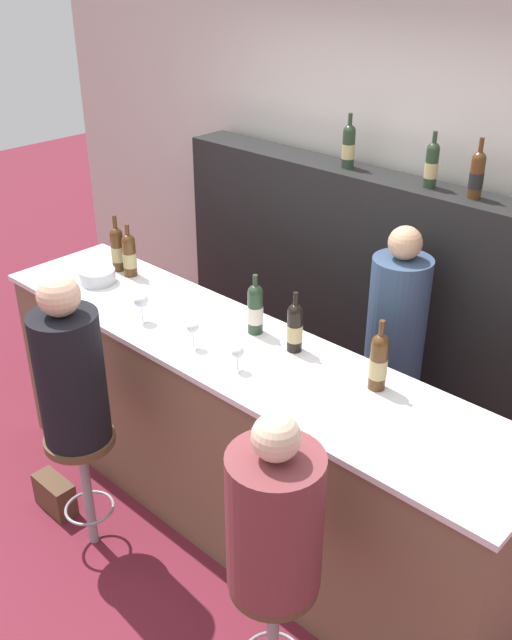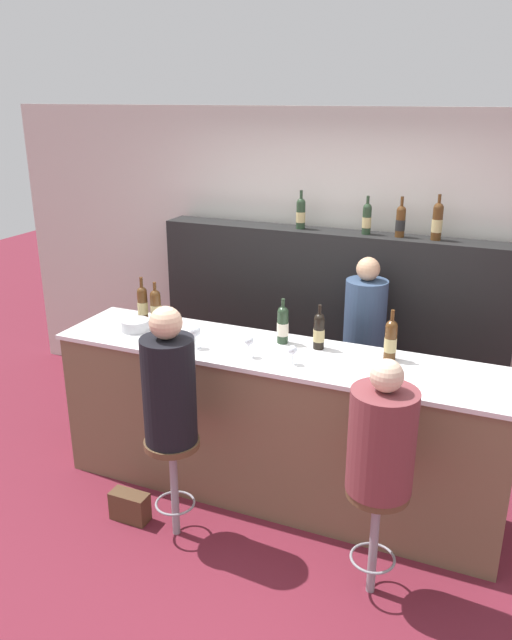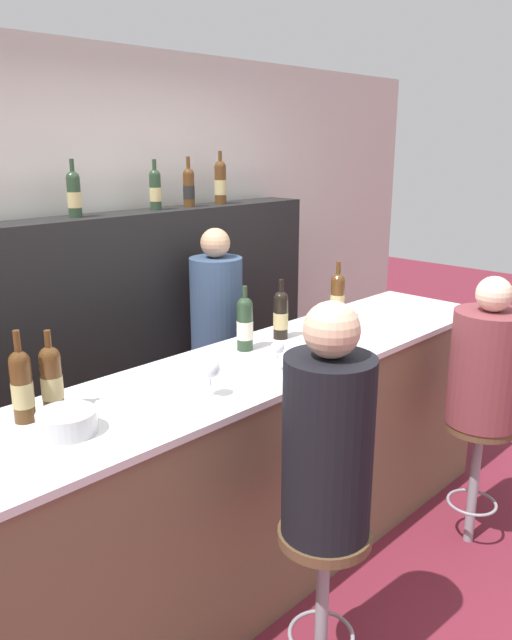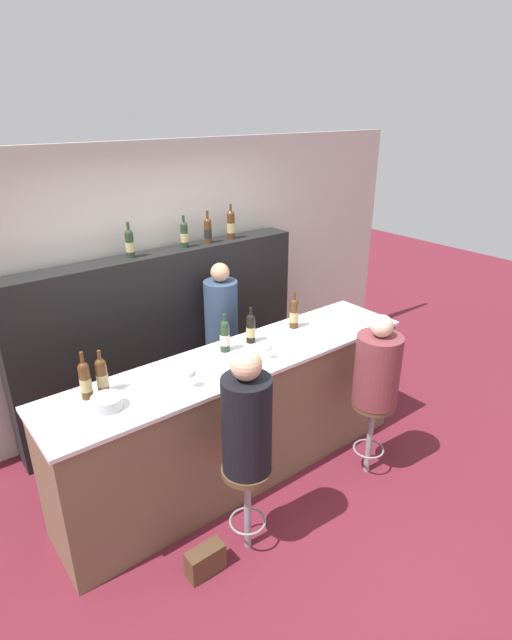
{
  "view_description": "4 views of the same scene",
  "coord_description": "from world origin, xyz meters",
  "px_view_note": "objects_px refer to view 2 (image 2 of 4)",
  "views": [
    {
      "loc": [
        2.11,
        -1.78,
        2.83
      ],
      "look_at": [
        0.11,
        0.35,
        1.26
      ],
      "focal_mm": 40.0,
      "sensor_mm": 36.0,
      "label": 1
    },
    {
      "loc": [
        1.36,
        -3.21,
        2.68
      ],
      "look_at": [
        -0.16,
        0.34,
        1.28
      ],
      "focal_mm": 35.0,
      "sensor_mm": 36.0,
      "label": 2
    },
    {
      "loc": [
        -2.02,
        -1.54,
        2.05
      ],
      "look_at": [
        -0.13,
        0.3,
        1.3
      ],
      "focal_mm": 35.0,
      "sensor_mm": 36.0,
      "label": 3
    },
    {
      "loc": [
        -2.0,
        -2.43,
        2.88
      ],
      "look_at": [
        0.18,
        0.33,
        1.35
      ],
      "focal_mm": 28.0,
      "sensor_mm": 36.0,
      "label": 4
    }
  ],
  "objects_px": {
    "wine_bottle_counter_0": "(143,304)",
    "wine_bottle_backbar_3": "(437,221)",
    "bar_stool_left": "(173,462)",
    "bartender": "(362,365)",
    "guest_seated_right": "(382,437)",
    "wine_glass_2": "(292,351)",
    "wine_bottle_counter_3": "(319,331)",
    "wine_bottle_counter_1": "(156,306)",
    "handbag": "(130,506)",
    "wine_bottle_backbar_1": "(367,218)",
    "metal_bowl": "(135,325)",
    "wine_bottle_backbar_0": "(301,213)",
    "wine_bottle_counter_2": "(283,324)",
    "wine_bottle_counter_4": "(391,340)",
    "wine_glass_0": "(195,332)",
    "wine_bottle_backbar_2": "(401,221)",
    "guest_seated_left": "(169,384)",
    "wine_glass_1": "(249,342)",
    "bar_stool_right": "(376,513)"
  },
  "relations": [
    {
      "from": "wine_bottle_counter_3",
      "to": "wine_glass_0",
      "type": "distance_m",
      "value": 0.82
    },
    {
      "from": "wine_bottle_counter_3",
      "to": "wine_bottle_counter_1",
      "type": "bearing_deg",
      "value": 180.0
    },
    {
      "from": "guest_seated_left",
      "to": "metal_bowl",
      "type": "bearing_deg",
      "value": 135.84
    },
    {
      "from": "guest_seated_right",
      "to": "wine_glass_2",
      "type": "bearing_deg",
      "value": 143.49
    },
    {
      "from": "wine_bottle_counter_1",
      "to": "wine_bottle_backbar_1",
      "type": "bearing_deg",
      "value": 38.96
    },
    {
      "from": "metal_bowl",
      "to": "bar_stool_left",
      "type": "relative_size",
      "value": 0.3
    },
    {
      "from": "wine_bottle_backbar_0",
      "to": "bar_stool_right",
      "type": "height_order",
      "value": "wine_bottle_backbar_0"
    },
    {
      "from": "wine_bottle_counter_2",
      "to": "bartender",
      "type": "bearing_deg",
      "value": 57.8
    },
    {
      "from": "wine_glass_1",
      "to": "wine_bottle_counter_2",
      "type": "bearing_deg",
      "value": 70.15
    },
    {
      "from": "wine_bottle_backbar_1",
      "to": "metal_bowl",
      "type": "bearing_deg",
      "value": -137.43
    },
    {
      "from": "wine_bottle_counter_1",
      "to": "wine_bottle_counter_4",
      "type": "distance_m",
      "value": 1.72
    },
    {
      "from": "wine_bottle_backbar_3",
      "to": "bar_stool_right",
      "type": "height_order",
      "value": "wine_bottle_backbar_3"
    },
    {
      "from": "wine_bottle_counter_2",
      "to": "wine_glass_1",
      "type": "xyz_separation_m",
      "value": [
        -0.11,
        -0.31,
        -0.03
      ]
    },
    {
      "from": "wine_bottle_backbar_1",
      "to": "wine_glass_2",
      "type": "xyz_separation_m",
      "value": [
        -0.11,
        -1.35,
        -0.6
      ]
    },
    {
      "from": "wine_glass_0",
      "to": "bar_stool_left",
      "type": "distance_m",
      "value": 0.85
    },
    {
      "from": "bar_stool_left",
      "to": "bartender",
      "type": "bearing_deg",
      "value": 60.88
    },
    {
      "from": "wine_bottle_counter_1",
      "to": "wine_glass_2",
      "type": "height_order",
      "value": "wine_bottle_counter_1"
    },
    {
      "from": "wine_bottle_counter_3",
      "to": "bartender",
      "type": "xyz_separation_m",
      "value": [
        0.15,
        0.65,
        -0.49
      ]
    },
    {
      "from": "bartender",
      "to": "bar_stool_left",
      "type": "bearing_deg",
      "value": -119.12
    },
    {
      "from": "wine_bottle_backbar_2",
      "to": "guest_seated_right",
      "type": "distance_m",
      "value": 2.04
    },
    {
      "from": "wine_glass_0",
      "to": "wine_glass_1",
      "type": "height_order",
      "value": "wine_glass_0"
    },
    {
      "from": "wine_bottle_counter_1",
      "to": "bar_stool_left",
      "type": "bearing_deg",
      "value": -54.32
    },
    {
      "from": "wine_bottle_backbar_0",
      "to": "bar_stool_left",
      "type": "distance_m",
      "value": 2.25
    },
    {
      "from": "bar_stool_left",
      "to": "wine_bottle_counter_0",
      "type": "bearing_deg",
      "value": 130.55
    },
    {
      "from": "wine_bottle_counter_2",
      "to": "wine_glass_1",
      "type": "distance_m",
      "value": 0.33
    },
    {
      "from": "handbag",
      "to": "wine_bottle_backbar_1",
      "type": "bearing_deg",
      "value": 60.51
    },
    {
      "from": "wine_bottle_counter_3",
      "to": "wine_bottle_counter_0",
      "type": "bearing_deg",
      "value": 180.0
    },
    {
      "from": "wine_bottle_backbar_0",
      "to": "bartender",
      "type": "height_order",
      "value": "wine_bottle_backbar_0"
    },
    {
      "from": "wine_bottle_counter_1",
      "to": "wine_bottle_backbar_0",
      "type": "height_order",
      "value": "wine_bottle_backbar_0"
    },
    {
      "from": "wine_bottle_counter_0",
      "to": "bartender",
      "type": "distance_m",
      "value": 1.73
    },
    {
      "from": "wine_bottle_counter_2",
      "to": "wine_bottle_backbar_2",
      "type": "height_order",
      "value": "wine_bottle_backbar_2"
    },
    {
      "from": "wine_bottle_backbar_0",
      "to": "wine_glass_0",
      "type": "distance_m",
      "value": 1.49
    },
    {
      "from": "bar_stool_left",
      "to": "guest_seated_left",
      "type": "relative_size",
      "value": 0.8
    },
    {
      "from": "bartender",
      "to": "handbag",
      "type": "bearing_deg",
      "value": -128.56
    },
    {
      "from": "wine_bottle_counter_0",
      "to": "wine_bottle_backbar_3",
      "type": "distance_m",
      "value": 2.26
    },
    {
      "from": "wine_bottle_counter_1",
      "to": "wine_bottle_counter_2",
      "type": "bearing_deg",
      "value": 0.0
    },
    {
      "from": "wine_bottle_backbar_2",
      "to": "wine_glass_0",
      "type": "xyz_separation_m",
      "value": [
        -1.05,
        -1.35,
        -0.58
      ]
    },
    {
      "from": "wine_bottle_counter_2",
      "to": "wine_bottle_backbar_3",
      "type": "bearing_deg",
      "value": 51.86
    },
    {
      "from": "wine_bottle_counter_3",
      "to": "guest_seated_left",
      "type": "height_order",
      "value": "guest_seated_left"
    },
    {
      "from": "wine_glass_2",
      "to": "bartender",
      "type": "xyz_separation_m",
      "value": [
        0.23,
        0.96,
        -0.45
      ]
    },
    {
      "from": "wine_glass_0",
      "to": "wine_glass_2",
      "type": "height_order",
      "value": "wine_glass_0"
    },
    {
      "from": "wine_bottle_counter_1",
      "to": "wine_bottle_backbar_2",
      "type": "height_order",
      "value": "wine_bottle_backbar_2"
    },
    {
      "from": "wine_glass_2",
      "to": "bar_stool_left",
      "type": "distance_m",
      "value": 1.01
    },
    {
      "from": "wine_bottle_counter_2",
      "to": "wine_glass_0",
      "type": "xyz_separation_m",
      "value": [
        -0.5,
        -0.31,
        -0.02
      ]
    },
    {
      "from": "wine_bottle_counter_3",
      "to": "wine_bottle_counter_4",
      "type": "height_order",
      "value": "wine_bottle_counter_4"
    },
    {
      "from": "wine_glass_0",
      "to": "handbag",
      "type": "bearing_deg",
      "value": -117.3
    },
    {
      "from": "wine_glass_2",
      "to": "wine_bottle_counter_4",
      "type": "bearing_deg",
      "value": 29.9
    },
    {
      "from": "wine_bottle_backbar_3",
      "to": "wine_bottle_counter_0",
      "type": "bearing_deg",
      "value": -151.64
    },
    {
      "from": "wine_bottle_backbar_3",
      "to": "bartender",
      "type": "xyz_separation_m",
      "value": [
        -0.41,
        -0.39,
        -1.07
      ]
    },
    {
      "from": "wine_bottle_counter_0",
      "to": "wine_glass_0",
      "type": "bearing_deg",
      "value": -27.21
    }
  ]
}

